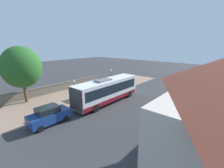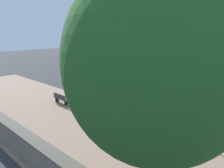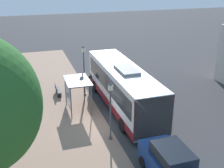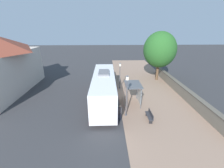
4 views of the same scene
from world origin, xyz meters
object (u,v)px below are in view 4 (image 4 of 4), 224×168
object	(u,v)px
pedestrian	(120,112)
parked_car_behind_bus	(108,74)
bus	(104,87)
bench	(150,116)
street_lamp_far	(127,93)
street_lamp_near	(120,73)
shade_tree	(160,50)
bus_shelter	(134,87)

from	to	relation	value
pedestrian	parked_car_behind_bus	distance (m)	12.91
bus	bench	size ratio (longest dim) A/B	6.63
pedestrian	street_lamp_far	distance (m)	1.97
street_lamp_near	street_lamp_far	size ratio (longest dim) A/B	0.89
shade_tree	parked_car_behind_bus	size ratio (longest dim) A/B	1.91
bus	parked_car_behind_bus	xyz separation A→B (m)	(-0.49, -8.69, -0.91)
bench	street_lamp_near	xyz separation A→B (m)	(2.30, -8.26, 1.88)
pedestrian	shade_tree	size ratio (longest dim) A/B	0.21
bus_shelter	street_lamp_far	xyz separation A→B (m)	(1.27, 2.62, 0.53)
bus_shelter	parked_car_behind_bus	size ratio (longest dim) A/B	0.66
bench	street_lamp_far	world-z (taller)	street_lamp_far
bus_shelter	pedestrian	xyz separation A→B (m)	(1.97, 3.44, -1.12)
shade_tree	bus_shelter	bearing A→B (deg)	57.24
bus	pedestrian	bearing A→B (deg)	110.86
bus	shade_tree	distance (m)	12.49
street_lamp_far	parked_car_behind_bus	xyz separation A→B (m)	(1.81, -12.05, -1.68)
shade_tree	street_lamp_near	bearing A→B (deg)	29.14
bus_shelter	bench	bearing A→B (deg)	106.15
pedestrian	bench	bearing A→B (deg)	179.53
bus_shelter	street_lamp_near	distance (m)	4.98
parked_car_behind_bus	street_lamp_near	bearing A→B (deg)	111.00
bench	street_lamp_near	size ratio (longest dim) A/B	0.43
bench	shade_tree	bearing A→B (deg)	-110.59
pedestrian	bus	bearing A→B (deg)	-69.14
bench	street_lamp_far	xyz separation A→B (m)	(2.27, -0.84, 2.16)
street_lamp_near	shade_tree	distance (m)	8.33
bus	street_lamp_far	size ratio (longest dim) A/B	2.52
pedestrian	street_lamp_far	size ratio (longest dim) A/B	0.38
shade_tree	parked_car_behind_bus	bearing A→B (deg)	-5.43
pedestrian	shade_tree	xyz separation A→B (m)	(-7.51, -12.05, 4.20)
bench	parked_car_behind_bus	bearing A→B (deg)	-72.44
bus_shelter	street_lamp_far	world-z (taller)	street_lamp_far
bench	shade_tree	size ratio (longest dim) A/B	0.21
shade_tree	pedestrian	bearing A→B (deg)	58.05
bus	bus_shelter	bearing A→B (deg)	168.35
bus	pedestrian	distance (m)	4.55
pedestrian	street_lamp_near	bearing A→B (deg)	-94.69
bus	bench	xyz separation A→B (m)	(-4.57, 4.20, -1.39)
pedestrian	parked_car_behind_bus	xyz separation A→B (m)	(1.10, -12.87, -0.04)
bus_shelter	parked_car_behind_bus	distance (m)	9.98
bus	pedestrian	xyz separation A→B (m)	(-1.59, 4.18, -0.88)
bus	street_lamp_far	world-z (taller)	street_lamp_far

